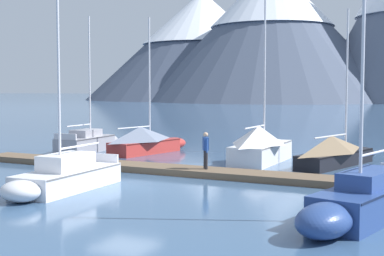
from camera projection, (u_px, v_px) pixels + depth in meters
The scene contains 11 objects.
ground_plane at pixel (126, 186), 22.41m from camera, with size 700.00×700.00×0.00m, color #38567A.
mountain_west_summit at pixel (202, 43), 199.37m from camera, with size 83.87×83.87×38.98m.
mountain_central_massif at pixel (272, 30), 176.00m from camera, with size 81.58×81.58×43.51m.
dock at pixel (173, 170), 25.96m from camera, with size 22.86×1.94×0.30m.
sailboat_nearest_berth at pixel (90, 142), 35.20m from camera, with size 2.11×5.83×8.54m.
sailboat_second_berth at pixel (147, 140), 33.93m from camera, with size 2.67×6.45×8.34m.
sailboat_mid_dock_port at pixel (62, 177), 21.30m from camera, with size 2.09×5.97×8.58m.
sailboat_mid_dock_starboard at pixel (263, 145), 29.76m from camera, with size 2.21×6.70×8.77m.
sailboat_far_berth at pixel (336, 151), 28.31m from camera, with size 3.15×7.22×8.12m.
sailboat_outer_slip at pixel (363, 201), 16.48m from camera, with size 2.98×7.24×8.14m.
person_on_dock at pixel (206, 148), 25.14m from camera, with size 0.41×0.49×1.69m.
Camera 1 is at (12.44, -18.56, 3.97)m, focal length 51.50 mm.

